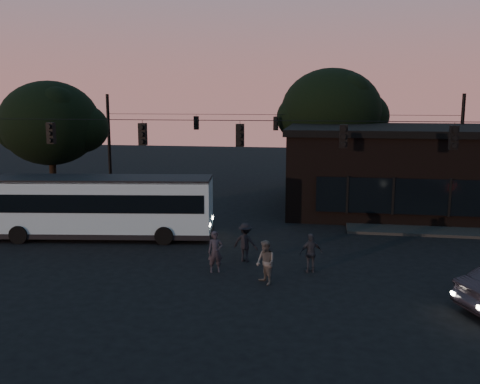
% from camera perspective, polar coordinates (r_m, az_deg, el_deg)
% --- Properties ---
extents(ground, '(120.00, 120.00, 0.00)m').
position_cam_1_polar(ground, '(21.00, -1.82, -9.97)').
color(ground, black).
rests_on(ground, ground).
extents(sidewalk_far_right, '(14.00, 10.00, 0.15)m').
position_cam_1_polar(sidewalk_far_right, '(35.06, 22.64, -2.49)').
color(sidewalk_far_right, black).
rests_on(sidewalk_far_right, ground).
extents(sidewalk_far_left, '(14.00, 10.00, 0.15)m').
position_cam_1_polar(sidewalk_far_left, '(38.51, -18.42, -1.17)').
color(sidewalk_far_left, black).
rests_on(sidewalk_far_left, ground).
extents(building, '(15.40, 10.41, 5.40)m').
position_cam_1_polar(building, '(35.98, 17.56, 2.38)').
color(building, black).
rests_on(building, ground).
extents(tree_behind, '(7.60, 7.60, 9.43)m').
position_cam_1_polar(tree_behind, '(41.38, 9.71, 8.46)').
color(tree_behind, black).
rests_on(tree_behind, ground).
extents(tree_left, '(6.40, 6.40, 8.30)m').
position_cam_1_polar(tree_left, '(37.01, -19.61, 6.91)').
color(tree_left, black).
rests_on(tree_left, ground).
extents(signal_rig_near, '(26.24, 0.30, 7.50)m').
position_cam_1_polar(signal_rig_near, '(23.84, 0.00, 3.43)').
color(signal_rig_near, black).
rests_on(signal_rig_near, ground).
extents(signal_rig_far, '(26.24, 0.30, 7.50)m').
position_cam_1_polar(signal_rig_far, '(39.67, 3.82, 5.65)').
color(signal_rig_far, black).
rests_on(signal_rig_far, ground).
extents(bus, '(11.56, 4.13, 3.18)m').
position_cam_1_polar(bus, '(28.43, -14.46, -1.26)').
color(bus, '#91AEB9').
rests_on(bus, ground).
extents(pedestrian_a, '(0.75, 0.62, 1.75)m').
position_cam_1_polar(pedestrian_a, '(22.35, -2.64, -6.39)').
color(pedestrian_a, black).
rests_on(pedestrian_a, ground).
extents(pedestrian_b, '(1.03, 1.07, 1.73)m').
position_cam_1_polar(pedestrian_b, '(20.96, 2.73, -7.52)').
color(pedestrian_b, '#4B4744').
rests_on(pedestrian_b, ground).
extents(pedestrian_c, '(1.05, 0.74, 1.66)m').
position_cam_1_polar(pedestrian_c, '(22.49, 7.58, -6.47)').
color(pedestrian_c, '#22232A').
rests_on(pedestrian_c, ground).
extents(pedestrian_d, '(1.25, 0.90, 1.74)m').
position_cam_1_polar(pedestrian_d, '(23.76, 0.59, -5.38)').
color(pedestrian_d, black).
rests_on(pedestrian_d, ground).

